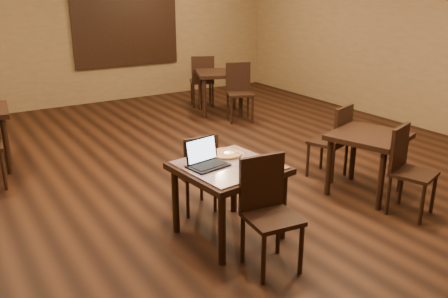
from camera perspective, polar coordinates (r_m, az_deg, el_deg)
ground at (r=6.42m, az=1.09°, el=-2.86°), size 10.00×10.00×0.00m
wall_back at (r=10.53m, az=-14.35°, el=13.62°), size 8.00×0.02×3.00m
wall_right at (r=8.85m, az=23.87°, el=11.68°), size 0.02×10.00×3.00m
mural at (r=10.66m, az=-11.69°, el=14.14°), size 2.34×0.05×1.64m
tiled_table at (r=4.61m, az=0.57°, el=-3.06°), size 1.01×1.01×0.76m
chair_main_near at (r=4.19m, az=5.24°, el=-6.86°), size 0.48×0.48×1.01m
chair_main_far at (r=5.16m, az=-3.21°, el=-2.41°), size 0.41×0.41×0.90m
laptop at (r=4.53m, az=-2.30°, el=-1.15°), size 0.41×0.35×0.25m
plate at (r=4.54m, az=4.13°, el=-1.92°), size 0.29×0.29×0.02m
pizza_slice at (r=4.54m, az=4.14°, el=-1.75°), size 0.22×0.22×0.02m
pizza_pan at (r=4.82m, az=0.23°, el=-0.69°), size 0.37×0.37×0.01m
pizza_whole at (r=4.81m, az=0.23°, el=-0.53°), size 0.33×0.33×0.02m
spatula at (r=4.80m, az=0.56°, el=-0.46°), size 0.11×0.22×0.01m
napkin_roll at (r=4.67m, az=5.63°, el=-1.25°), size 0.07×0.16×0.04m
other_table_a at (r=9.31m, az=-0.51°, el=8.45°), size 1.14×1.14×0.82m
other_table_a_chair_near at (r=8.83m, az=1.83°, el=7.31°), size 0.60×0.60×1.06m
other_table_a_chair_far at (r=9.84m, az=-2.62°, el=8.52°), size 0.60×0.60×1.06m
other_table_c at (r=5.83m, az=16.97°, el=0.56°), size 1.01×1.01×0.75m
other_table_c_chair_near at (r=5.51m, az=21.14°, el=-1.85°), size 0.53×0.53×0.97m
other_table_c_chair_far at (r=6.24m, az=13.16°, el=1.35°), size 0.53×0.53×0.97m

